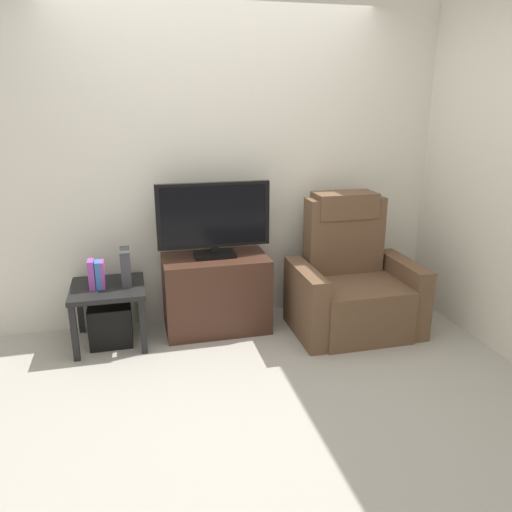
{
  "coord_description": "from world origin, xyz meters",
  "views": [
    {
      "loc": [
        -0.7,
        -2.9,
        1.8
      ],
      "look_at": [
        0.15,
        0.5,
        0.7
      ],
      "focal_mm": 35.15,
      "sensor_mm": 36.0,
      "label": 1
    }
  ],
  "objects_px": {
    "recliner_armchair": "(352,284)",
    "book_leftmost": "(92,274)",
    "television": "(214,218)",
    "game_console": "(126,267)",
    "side_table": "(108,295)",
    "book_rightmost": "(103,274)",
    "book_middle": "(98,275)",
    "subwoofer_box": "(111,323)",
    "tv_stand": "(216,293)"
  },
  "relations": [
    {
      "from": "subwoofer_box",
      "to": "book_rightmost",
      "type": "distance_m",
      "value": 0.41
    },
    {
      "from": "book_middle",
      "to": "book_leftmost",
      "type": "bearing_deg",
      "value": 180.0
    },
    {
      "from": "television",
      "to": "recliner_armchair",
      "type": "distance_m",
      "value": 1.23
    },
    {
      "from": "recliner_armchair",
      "to": "book_middle",
      "type": "height_order",
      "value": "recliner_armchair"
    },
    {
      "from": "tv_stand",
      "to": "side_table",
      "type": "distance_m",
      "value": 0.84
    },
    {
      "from": "tv_stand",
      "to": "subwoofer_box",
      "type": "bearing_deg",
      "value": -176.53
    },
    {
      "from": "side_table",
      "to": "game_console",
      "type": "distance_m",
      "value": 0.26
    },
    {
      "from": "tv_stand",
      "to": "book_leftmost",
      "type": "distance_m",
      "value": 0.97
    },
    {
      "from": "recliner_armchair",
      "to": "book_middle",
      "type": "bearing_deg",
      "value": -172.93
    },
    {
      "from": "tv_stand",
      "to": "side_table",
      "type": "relative_size",
      "value": 1.53
    },
    {
      "from": "book_leftmost",
      "to": "game_console",
      "type": "relative_size",
      "value": 0.8
    },
    {
      "from": "tv_stand",
      "to": "game_console",
      "type": "distance_m",
      "value": 0.75
    },
    {
      "from": "recliner_armchair",
      "to": "side_table",
      "type": "bearing_deg",
      "value": -173.66
    },
    {
      "from": "tv_stand",
      "to": "book_middle",
      "type": "relative_size",
      "value": 3.98
    },
    {
      "from": "tv_stand",
      "to": "subwoofer_box",
      "type": "relative_size",
      "value": 2.63
    },
    {
      "from": "recliner_armchair",
      "to": "subwoofer_box",
      "type": "bearing_deg",
      "value": -173.66
    },
    {
      "from": "television",
      "to": "side_table",
      "type": "bearing_deg",
      "value": -175.25
    },
    {
      "from": "book_middle",
      "to": "side_table",
      "type": "bearing_deg",
      "value": 20.38
    },
    {
      "from": "book_rightmost",
      "to": "subwoofer_box",
      "type": "bearing_deg",
      "value": 40.14
    },
    {
      "from": "side_table",
      "to": "game_console",
      "type": "height_order",
      "value": "game_console"
    },
    {
      "from": "side_table",
      "to": "television",
      "type": "bearing_deg",
      "value": 4.75
    },
    {
      "from": "side_table",
      "to": "book_rightmost",
      "type": "bearing_deg",
      "value": -139.86
    },
    {
      "from": "book_rightmost",
      "to": "game_console",
      "type": "distance_m",
      "value": 0.17
    },
    {
      "from": "book_middle",
      "to": "subwoofer_box",
      "type": "bearing_deg",
      "value": 20.38
    },
    {
      "from": "tv_stand",
      "to": "book_rightmost",
      "type": "height_order",
      "value": "book_rightmost"
    },
    {
      "from": "television",
      "to": "book_rightmost",
      "type": "height_order",
      "value": "television"
    },
    {
      "from": "side_table",
      "to": "subwoofer_box",
      "type": "height_order",
      "value": "side_table"
    },
    {
      "from": "book_rightmost",
      "to": "game_console",
      "type": "xyz_separation_m",
      "value": [
        0.17,
        0.03,
        0.03
      ]
    },
    {
      "from": "tv_stand",
      "to": "recliner_armchair",
      "type": "relative_size",
      "value": 0.76
    },
    {
      "from": "side_table",
      "to": "subwoofer_box",
      "type": "xyz_separation_m",
      "value": [
        -0.0,
        0.0,
        -0.23
      ]
    },
    {
      "from": "television",
      "to": "game_console",
      "type": "height_order",
      "value": "television"
    },
    {
      "from": "subwoofer_box",
      "to": "game_console",
      "type": "relative_size",
      "value": 1.14
    },
    {
      "from": "subwoofer_box",
      "to": "game_console",
      "type": "height_order",
      "value": "game_console"
    },
    {
      "from": "book_middle",
      "to": "book_rightmost",
      "type": "relative_size",
      "value": 1.01
    },
    {
      "from": "tv_stand",
      "to": "book_leftmost",
      "type": "height_order",
      "value": "book_leftmost"
    },
    {
      "from": "tv_stand",
      "to": "recliner_armchair",
      "type": "height_order",
      "value": "recliner_armchair"
    },
    {
      "from": "tv_stand",
      "to": "television",
      "type": "distance_m",
      "value": 0.61
    },
    {
      "from": "game_console",
      "to": "book_middle",
      "type": "bearing_deg",
      "value": -171.42
    },
    {
      "from": "television",
      "to": "recliner_armchair",
      "type": "height_order",
      "value": "television"
    },
    {
      "from": "book_rightmost",
      "to": "game_console",
      "type": "relative_size",
      "value": 0.75
    },
    {
      "from": "television",
      "to": "game_console",
      "type": "xyz_separation_m",
      "value": [
        -0.69,
        -0.06,
        -0.32
      ]
    },
    {
      "from": "side_table",
      "to": "book_middle",
      "type": "distance_m",
      "value": 0.19
    },
    {
      "from": "recliner_armchair",
      "to": "book_leftmost",
      "type": "bearing_deg",
      "value": -172.81
    },
    {
      "from": "recliner_armchair",
      "to": "book_rightmost",
      "type": "bearing_deg",
      "value": -173.0
    },
    {
      "from": "recliner_armchair",
      "to": "book_leftmost",
      "type": "distance_m",
      "value": 2.02
    },
    {
      "from": "tv_stand",
      "to": "game_console",
      "type": "xyz_separation_m",
      "value": [
        -0.69,
        -0.04,
        0.29
      ]
    },
    {
      "from": "subwoofer_box",
      "to": "book_leftmost",
      "type": "relative_size",
      "value": 1.43
    },
    {
      "from": "side_table",
      "to": "subwoofer_box",
      "type": "relative_size",
      "value": 1.72
    },
    {
      "from": "recliner_armchair",
      "to": "book_rightmost",
      "type": "relative_size",
      "value": 5.28
    },
    {
      "from": "tv_stand",
      "to": "book_rightmost",
      "type": "distance_m",
      "value": 0.89
    }
  ]
}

